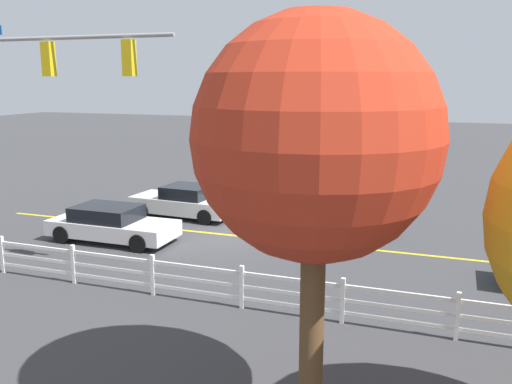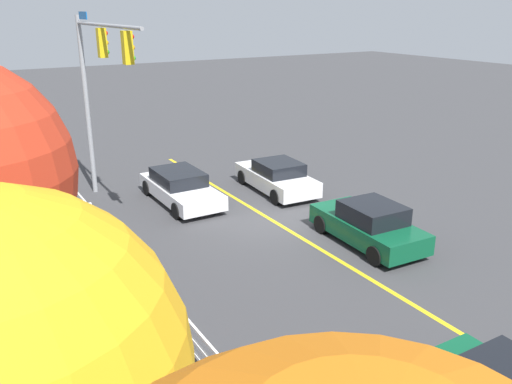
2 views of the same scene
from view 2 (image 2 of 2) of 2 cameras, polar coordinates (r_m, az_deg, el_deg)
ground_plane at (r=20.09m, az=1.73°, el=-3.04°), size 120.00×120.00×0.00m
lane_center_stripe at (r=17.15m, az=8.99°, el=-7.29°), size 28.00×0.16×0.01m
signal_assembly at (r=21.06m, az=-16.43°, el=11.87°), size 7.41×0.38×7.39m
car_0 at (r=21.98m, az=-8.04°, el=0.52°), size 4.65×1.95×1.29m
car_2 at (r=18.30m, az=11.88°, el=-3.39°), size 4.31×2.09×1.46m
car_3 at (r=23.08m, az=2.20°, el=1.64°), size 4.53×2.14×1.36m
white_rail_fence at (r=14.98m, az=-11.97°, el=-9.02°), size 26.10×0.10×1.15m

